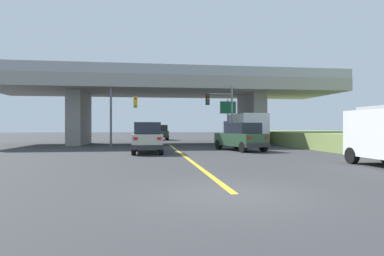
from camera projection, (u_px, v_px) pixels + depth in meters
ground at (168, 144)px, 33.41m from camera, size 160.00×160.00×0.00m
overpass_bridge at (168, 93)px, 33.40m from camera, size 34.22×9.94×7.24m
lane_divider_stripe at (184, 156)px, 19.57m from camera, size 0.20×22.86×0.01m
suv_lead at (147, 138)px, 21.57m from camera, size 1.92×4.67×2.02m
suv_crossing at (241, 137)px, 23.72m from camera, size 3.01×5.00×2.02m
box_truck at (245, 129)px, 31.20m from camera, size 2.33×7.50×2.93m
sedan_oncoming at (161, 132)px, 43.93m from camera, size 2.00×4.49×2.02m
traffic_signal_nearside at (223, 109)px, 28.56m from camera, size 2.44×0.36×5.34m
traffic_signal_farside at (120, 111)px, 27.88m from camera, size 2.31×0.36×5.02m
highway_sign at (228, 112)px, 31.16m from camera, size 1.58×0.17×4.35m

